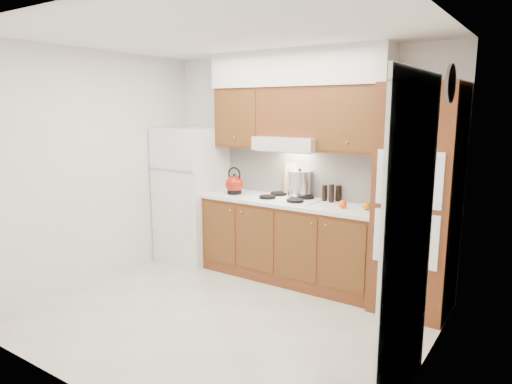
{
  "coord_description": "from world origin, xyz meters",
  "views": [
    {
      "loc": [
        2.54,
        -3.23,
        1.97
      ],
      "look_at": [
        0.07,
        0.45,
        1.15
      ],
      "focal_mm": 32.0,
      "sensor_mm": 36.0,
      "label": 1
    }
  ],
  "objects_px": {
    "fridge": "(192,194)",
    "stock_pot": "(300,183)",
    "kettle": "(234,184)",
    "oven_cabinet": "(417,200)"
  },
  "relations": [
    {
      "from": "kettle",
      "to": "stock_pot",
      "type": "distance_m",
      "value": 0.8
    },
    {
      "from": "fridge",
      "to": "oven_cabinet",
      "type": "xyz_separation_m",
      "value": [
        2.85,
        0.03,
        0.24
      ]
    },
    {
      "from": "fridge",
      "to": "kettle",
      "type": "relative_size",
      "value": 7.86
    },
    {
      "from": "fridge",
      "to": "oven_cabinet",
      "type": "bearing_deg",
      "value": 0.7
    },
    {
      "from": "oven_cabinet",
      "to": "stock_pot",
      "type": "xyz_separation_m",
      "value": [
        -1.39,
        0.21,
        0.01
      ]
    },
    {
      "from": "kettle",
      "to": "fridge",
      "type": "bearing_deg",
      "value": -165.24
    },
    {
      "from": "oven_cabinet",
      "to": "stock_pot",
      "type": "distance_m",
      "value": 1.41
    },
    {
      "from": "kettle",
      "to": "stock_pot",
      "type": "xyz_separation_m",
      "value": [
        0.77,
        0.24,
        0.05
      ]
    },
    {
      "from": "kettle",
      "to": "stock_pot",
      "type": "height_order",
      "value": "stock_pot"
    },
    {
      "from": "fridge",
      "to": "stock_pot",
      "type": "relative_size",
      "value": 6.24
    }
  ]
}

